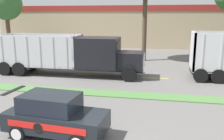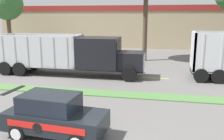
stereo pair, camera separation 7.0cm
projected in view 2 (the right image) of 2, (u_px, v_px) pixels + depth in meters
grass_verge at (124, 94)px, 15.30m from camera, size 120.00×1.26×0.06m
centre_line_3 at (27, 72)px, 21.53m from camera, size 2.40×0.14×0.01m
centre_line_4 at (87, 75)px, 20.48m from camera, size 2.40×0.14×0.01m
centre_line_5 at (153, 78)px, 19.42m from camera, size 2.40×0.14×0.01m
dump_truck_mid at (84, 56)px, 19.88m from camera, size 11.76×2.67×3.39m
rally_car at (54, 115)px, 9.96m from camera, size 4.16×2.10×1.78m
store_building_backdrop at (117, 25)px, 42.57m from camera, size 35.59×12.10×6.22m
tree_behind_far_right at (7, 1)px, 34.44m from camera, size 4.36×4.36×9.54m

